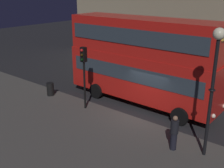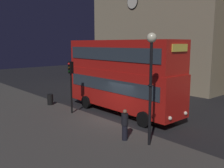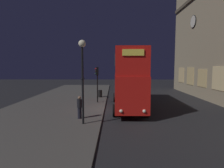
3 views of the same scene
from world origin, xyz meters
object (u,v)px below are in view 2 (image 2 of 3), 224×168
at_px(pedestrian, 125,125).
at_px(double_decker_bus, 121,73).
at_px(street_lamp, 151,66).
at_px(litter_bin, 50,99).
at_px(traffic_light_near_kerb, 71,76).

bearing_deg(pedestrian, double_decker_bus, 99.67).
height_order(street_lamp, litter_bin, street_lamp).
height_order(street_lamp, pedestrian, street_lamp).
relative_size(traffic_light_near_kerb, pedestrian, 2.26).
xyz_separation_m(double_decker_bus, pedestrian, (4.31, -3.87, -2.04)).
relative_size(traffic_light_near_kerb, litter_bin, 4.24).
xyz_separation_m(double_decker_bus, street_lamp, (5.57, -3.40, 1.06)).
xyz_separation_m(street_lamp, litter_bin, (-10.86, 0.34, -3.50)).
bearing_deg(litter_bin, double_decker_bus, 30.12).
bearing_deg(litter_bin, pedestrian, -4.82).
xyz_separation_m(pedestrian, litter_bin, (-9.59, 0.81, -0.41)).
xyz_separation_m(traffic_light_near_kerb, litter_bin, (-3.32, 0.06, -2.26)).
distance_m(street_lamp, pedestrian, 3.38).
distance_m(traffic_light_near_kerb, litter_bin, 4.02).
height_order(traffic_light_near_kerb, street_lamp, street_lamp).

